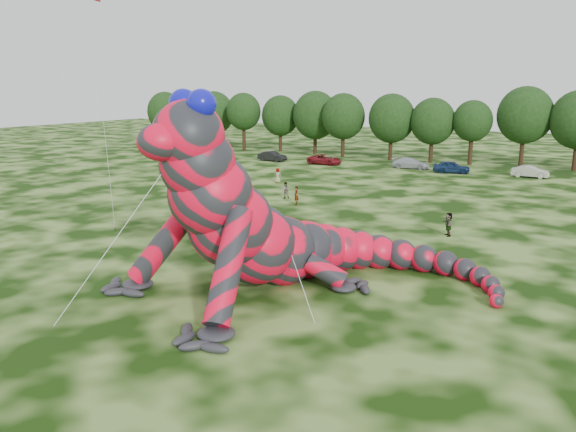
# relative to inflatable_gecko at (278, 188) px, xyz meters

# --- Properties ---
(ground) EXTENTS (240.00, 240.00, 0.00)m
(ground) POSITION_rel_inflatable_gecko_xyz_m (-2.26, -3.97, -5.18)
(ground) COLOR #16330A
(ground) RESTS_ON ground
(inflatable_gecko) EXTENTS (23.83, 25.67, 10.35)m
(inflatable_gecko) POSITION_rel_inflatable_gecko_xyz_m (0.00, 0.00, 0.00)
(inflatable_gecko) COLOR #F60A2C
(inflatable_gecko) RESTS_ON ground
(flying_kite) EXTENTS (3.18, 3.32, 16.88)m
(flying_kite) POSITION_rel_inflatable_gecko_xyz_m (-14.09, 1.00, 9.74)
(flying_kite) COLOR red
(flying_kite) RESTS_ON ground
(tree_0) EXTENTS (6.91, 6.22, 9.51)m
(tree_0) POSITION_rel_inflatable_gecko_xyz_m (-56.81, 55.27, -0.42)
(tree_0) COLOR black
(tree_0) RESTS_ON ground
(tree_1) EXTENTS (6.74, 6.07, 9.81)m
(tree_1) POSITION_rel_inflatable_gecko_xyz_m (-50.61, 54.09, -0.27)
(tree_1) COLOR black
(tree_1) RESTS_ON ground
(tree_2) EXTENTS (7.04, 6.34, 9.64)m
(tree_2) POSITION_rel_inflatable_gecko_xyz_m (-45.27, 54.80, -0.36)
(tree_2) COLOR black
(tree_2) RESTS_ON ground
(tree_3) EXTENTS (5.81, 5.23, 9.44)m
(tree_3) POSITION_rel_inflatable_gecko_xyz_m (-37.97, 53.10, -0.46)
(tree_3) COLOR black
(tree_3) RESTS_ON ground
(tree_4) EXTENTS (6.22, 5.60, 9.06)m
(tree_4) POSITION_rel_inflatable_gecko_xyz_m (-31.90, 54.75, -0.65)
(tree_4) COLOR black
(tree_4) RESTS_ON ground
(tree_5) EXTENTS (7.16, 6.44, 9.80)m
(tree_5) POSITION_rel_inflatable_gecko_xyz_m (-25.38, 54.47, -0.28)
(tree_5) COLOR black
(tree_5) RESTS_ON ground
(tree_6) EXTENTS (6.52, 5.86, 9.49)m
(tree_6) POSITION_rel_inflatable_gecko_xyz_m (-19.81, 52.72, -0.43)
(tree_6) COLOR black
(tree_6) RESTS_ON ground
(tree_7) EXTENTS (6.68, 6.01, 9.48)m
(tree_7) POSITION_rel_inflatable_gecko_xyz_m (-12.34, 52.84, -0.44)
(tree_7) COLOR black
(tree_7) RESTS_ON ground
(tree_8) EXTENTS (6.14, 5.53, 8.94)m
(tree_8) POSITION_rel_inflatable_gecko_xyz_m (-6.47, 53.02, -0.71)
(tree_8) COLOR black
(tree_8) RESTS_ON ground
(tree_9) EXTENTS (5.27, 4.74, 8.68)m
(tree_9) POSITION_rel_inflatable_gecko_xyz_m (-1.19, 53.38, -0.84)
(tree_9) COLOR black
(tree_9) RESTS_ON ground
(tree_10) EXTENTS (7.09, 6.38, 10.50)m
(tree_10) POSITION_rel_inflatable_gecko_xyz_m (5.14, 54.61, 0.07)
(tree_10) COLOR black
(tree_10) RESTS_ON ground
(car_0) EXTENTS (4.18, 1.74, 1.42)m
(car_0) POSITION_rel_inflatable_gecko_xyz_m (-36.34, 42.46, -4.47)
(car_0) COLOR white
(car_0) RESTS_ON ground
(car_1) EXTENTS (4.23, 1.55, 1.39)m
(car_1) POSITION_rel_inflatable_gecko_xyz_m (-26.62, 43.38, -4.48)
(car_1) COLOR black
(car_1) RESTS_ON ground
(car_2) EXTENTS (4.93, 2.45, 1.34)m
(car_2) POSITION_rel_inflatable_gecko_xyz_m (-18.54, 43.91, -4.51)
(car_2) COLOR maroon
(car_2) RESTS_ON ground
(car_3) EXTENTS (4.83, 2.12, 1.38)m
(car_3) POSITION_rel_inflatable_gecko_xyz_m (-7.06, 45.84, -4.49)
(car_3) COLOR #B7BDC2
(car_3) RESTS_ON ground
(car_4) EXTENTS (4.66, 2.61, 1.50)m
(car_4) POSITION_rel_inflatable_gecko_xyz_m (-1.50, 44.51, -4.43)
(car_4) COLOR navy
(car_4) RESTS_ON ground
(car_5) EXTENTS (4.16, 1.52, 1.36)m
(car_5) POSITION_rel_inflatable_gecko_xyz_m (7.37, 45.58, -4.50)
(car_5) COLOR #B9B7AB
(car_5) RESTS_ON ground
(spectator_5) EXTENTS (1.20, 1.61, 1.69)m
(spectator_5) POSITION_rel_inflatable_gecko_xyz_m (5.65, 14.27, -4.33)
(spectator_5) COLOR gray
(spectator_5) RESTS_ON ground
(spectator_4) EXTENTS (0.92, 0.74, 1.64)m
(spectator_4) POSITION_rel_inflatable_gecko_xyz_m (-16.46, 27.75, -4.36)
(spectator_4) COLOR gray
(spectator_4) RESTS_ON ground
(spectator_1) EXTENTS (0.97, 0.97, 1.59)m
(spectator_1) POSITION_rel_inflatable_gecko_xyz_m (-11.31, 20.43, -4.38)
(spectator_1) COLOR gray
(spectator_1) RESTS_ON ground
(spectator_0) EXTENTS (0.70, 0.74, 1.69)m
(spectator_0) POSITION_rel_inflatable_gecko_xyz_m (-8.95, 18.31, -4.33)
(spectator_0) COLOR gray
(spectator_0) RESTS_ON ground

